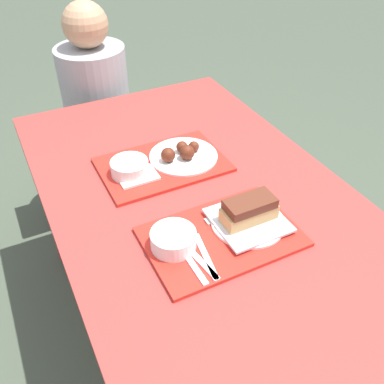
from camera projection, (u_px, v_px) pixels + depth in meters
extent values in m
plane|color=#424C3D|center=(202.00, 340.00, 1.81)|extent=(12.00, 12.00, 0.00)
cube|color=maroon|center=(205.00, 206.00, 1.34)|extent=(0.92, 1.64, 0.04)
cylinder|color=maroon|center=(52.00, 202.00, 1.96)|extent=(0.07, 0.07, 0.73)
cylinder|color=maroon|center=(205.00, 158.00, 2.24)|extent=(0.07, 0.07, 0.73)
cube|color=maroon|center=(112.00, 138.00, 2.27)|extent=(0.87, 0.28, 0.04)
cylinder|color=maroon|center=(50.00, 191.00, 2.28)|extent=(0.06, 0.06, 0.42)
cylinder|color=maroon|center=(177.00, 156.00, 2.54)|extent=(0.06, 0.06, 0.42)
cube|color=red|center=(222.00, 237.00, 1.20)|extent=(0.43, 0.28, 0.01)
cube|color=red|center=(163.00, 165.00, 1.48)|extent=(0.43, 0.28, 0.01)
cylinder|color=white|center=(173.00, 239.00, 1.15)|extent=(0.12, 0.12, 0.05)
cylinder|color=beige|center=(173.00, 234.00, 1.14)|extent=(0.11, 0.11, 0.01)
cylinder|color=white|center=(248.00, 222.00, 1.23)|extent=(0.21, 0.21, 0.01)
cube|color=silver|center=(248.00, 220.00, 1.23)|extent=(0.20, 0.20, 0.01)
cube|color=tan|center=(249.00, 213.00, 1.21)|extent=(0.16, 0.07, 0.04)
cube|color=#562819|center=(250.00, 204.00, 1.19)|extent=(0.14, 0.07, 0.03)
cube|color=white|center=(198.00, 259.00, 1.12)|extent=(0.04, 0.17, 0.00)
cube|color=white|center=(206.00, 256.00, 1.13)|extent=(0.04, 0.17, 0.00)
cube|color=white|center=(191.00, 262.00, 1.12)|extent=(0.02, 0.17, 0.00)
cube|color=#A59E93|center=(211.00, 220.00, 1.24)|extent=(0.04, 0.03, 0.01)
cylinder|color=white|center=(130.00, 168.00, 1.41)|extent=(0.12, 0.12, 0.05)
cylinder|color=beige|center=(129.00, 163.00, 1.40)|extent=(0.11, 0.11, 0.01)
cylinder|color=white|center=(183.00, 156.00, 1.50)|extent=(0.24, 0.24, 0.01)
sphere|color=#562314|center=(194.00, 146.00, 1.50)|extent=(0.04, 0.04, 0.04)
sphere|color=#562314|center=(182.00, 147.00, 1.50)|extent=(0.04, 0.04, 0.04)
sphere|color=#562314|center=(168.00, 155.00, 1.45)|extent=(0.05, 0.05, 0.05)
sphere|color=#562314|center=(187.00, 152.00, 1.46)|extent=(0.05, 0.05, 0.05)
cube|color=white|center=(138.00, 176.00, 1.40)|extent=(0.13, 0.09, 0.01)
cylinder|color=#9E9EA3|center=(96.00, 95.00, 2.09)|extent=(0.32, 0.32, 0.47)
sphere|color=tan|center=(85.00, 24.00, 1.88)|extent=(0.20, 0.20, 0.20)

